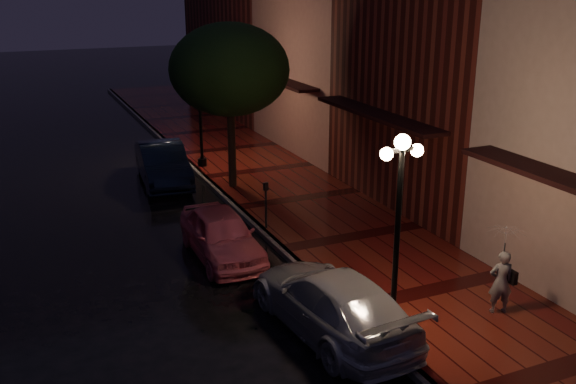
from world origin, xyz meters
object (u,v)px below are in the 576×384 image
navy_car (163,164)px  pink_car (221,235)px  streetlamp_near (398,224)px  streetlamp_far (200,105)px  street_tree (230,72)px  silver_car (332,302)px  woman_with_umbrella (504,256)px  parking_meter (266,201)px

navy_car → pink_car: bearing=-86.2°
streetlamp_near → streetlamp_far: 14.00m
navy_car → street_tree: bearing=-35.9°
streetlamp_far → silver_car: bearing=-94.5°
navy_car → woman_with_umbrella: size_ratio=2.20×
streetlamp_far → street_tree: street_tree is taller
street_tree → silver_car: bearing=-97.3°
woman_with_umbrella → silver_car: bearing=4.3°
streetlamp_near → woman_with_umbrella: 2.88m
streetlamp_near → woman_with_umbrella: bearing=-5.2°
street_tree → pink_car: street_tree is taller
pink_car → parking_meter: parking_meter is taller
streetlamp_near → navy_car: size_ratio=0.94×
streetlamp_near → streetlamp_far: size_ratio=1.00×
silver_car → streetlamp_near: bearing=139.4°
streetlamp_far → street_tree: bearing=-85.1°
street_tree → woman_with_umbrella: size_ratio=2.79×
street_tree → navy_car: (-2.12, 1.83, -3.49)m
navy_car → woman_with_umbrella: woman_with_umbrella is taller
pink_car → navy_car: 7.38m
pink_car → woman_with_umbrella: bearing=-50.3°
streetlamp_far → woman_with_umbrella: bearing=-79.4°
streetlamp_far → streetlamp_near: bearing=-90.0°
streetlamp_far → navy_car: (-1.86, -1.18, -1.85)m
pink_car → parking_meter: size_ratio=2.74×
parking_meter → street_tree: bearing=67.4°
silver_car → parking_meter: 5.95m
streetlamp_near → pink_car: (-2.00, 5.44, -1.93)m
silver_car → parking_meter: size_ratio=3.35×
streetlamp_near → woman_with_umbrella: streetlamp_near is taller
streetlamp_near → parking_meter: streetlamp_near is taller
woman_with_umbrella → navy_car: bearing=-51.5°
street_tree → woman_with_umbrella: street_tree is taller
navy_car → woman_with_umbrella: bearing=-66.0°
parking_meter → streetlamp_near: bearing=-104.9°
silver_car → street_tree: bearing=-101.9°
pink_car → woman_with_umbrella: woman_with_umbrella is taller
pink_car → navy_car: (0.13, 7.38, 0.08)m
woman_with_umbrella → parking_meter: bearing=-48.0°
street_tree → pink_car: (-2.25, -5.55, -3.57)m
parking_meter → streetlamp_far: bearing=71.9°
streetlamp_far → navy_car: streetlamp_far is taller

